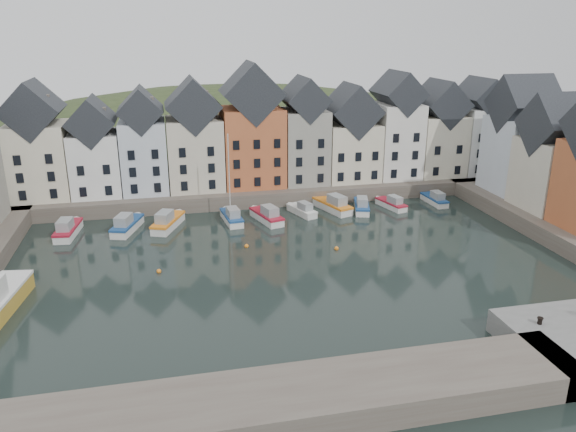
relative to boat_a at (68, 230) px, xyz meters
name	(u,v)px	position (x,y,z in m)	size (l,w,h in m)	color
ground	(296,272)	(24.80, -16.55, -0.76)	(260.00, 260.00, 0.00)	black
far_quay	(251,187)	(24.80, 13.45, 0.24)	(90.00, 16.00, 2.00)	brown
near_wall	(224,411)	(14.80, -38.55, 0.24)	(50.00, 6.00, 2.00)	brown
hillside	(233,241)	(24.82, 39.45, -18.72)	(153.60, 70.40, 64.00)	#27351A
far_terrace	(273,137)	(28.01, 11.45, 8.12)	(72.37, 8.16, 17.78)	beige
right_terrace	(559,156)	(60.80, -8.48, 8.15)	(8.30, 24.25, 16.36)	silver
mooring_buoys	(250,255)	(20.80, -11.22, -0.61)	(20.50, 5.50, 0.50)	orange
boat_a	(68,230)	(0.00, 0.00, 0.00)	(2.84, 6.85, 2.55)	silver
boat_b	(127,225)	(6.98, 0.10, 0.01)	(4.09, 7.05, 2.59)	silver
boat_c	(167,222)	(11.98, 0.11, 0.03)	(4.63, 7.23, 2.66)	silver
boat_d	(232,217)	(20.26, 0.56, 0.00)	(2.54, 6.32, 11.76)	silver
boat_e	(267,216)	(24.83, -0.14, -0.01)	(3.77, 6.84, 2.51)	silver
boat_f	(302,210)	(30.03, 1.57, -0.14)	(3.37, 5.64, 2.07)	silver
boat_g	(333,205)	(34.63, 2.26, 0.04)	(4.25, 7.31, 2.68)	silver
boat_h	(362,206)	(38.46, 1.34, -0.06)	(3.59, 6.43, 2.36)	silver
boat_i	(392,204)	(43.05, 1.63, -0.14)	(3.04, 5.70, 2.09)	silver
boat_j	(435,199)	(49.93, 2.20, -0.12)	(1.97, 5.65, 2.14)	silver
mooring_bollard	(540,320)	(40.41, -34.66, 1.55)	(0.48, 0.48, 0.56)	black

